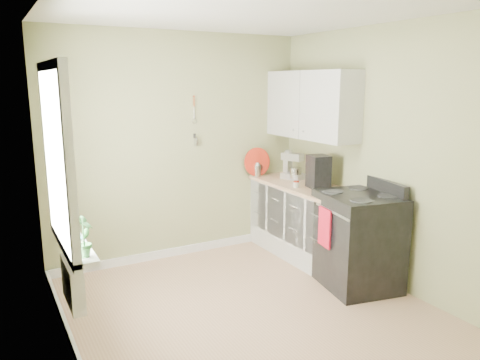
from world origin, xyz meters
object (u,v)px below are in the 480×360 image
stove (358,240)px  coffee_maker (318,172)px  stand_mixer (292,167)px  kettle (257,169)px

stove → coffee_maker: size_ratio=2.95×
stove → stand_mixer: 1.43m
stove → stand_mixer: bearing=86.7°
kettle → coffee_maker: size_ratio=0.48×
stove → stand_mixer: stand_mixer is taller
stove → kettle: stove is taller
stove → coffee_maker: 0.94m
kettle → coffee_maker: bearing=-74.1°
stove → kettle: 1.76m
stand_mixer → kettle: (-0.31, 0.36, -0.06)m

